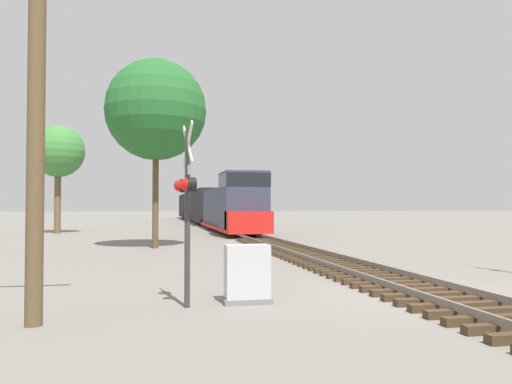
% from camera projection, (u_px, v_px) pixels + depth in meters
% --- Properties ---
extents(ground_plane, '(400.00, 400.00, 0.00)m').
position_uv_depth(ground_plane, '(427.00, 297.00, 11.80)').
color(ground_plane, slate).
extents(rail_track_bed, '(2.60, 160.00, 0.31)m').
position_uv_depth(rail_track_bed, '(427.00, 291.00, 11.80)').
color(rail_track_bed, '#42301E').
rests_on(rail_track_bed, ground).
extents(freight_train, '(3.10, 61.09, 4.58)m').
position_uv_depth(freight_train, '(204.00, 207.00, 62.25)').
color(freight_train, '#33384C').
rests_on(freight_train, ground).
extents(crossing_signal_near, '(0.44, 1.01, 3.94)m').
position_uv_depth(crossing_signal_near, '(186.00, 196.00, 10.64)').
color(crossing_signal_near, '#333333').
rests_on(crossing_signal_near, ground).
extents(relay_cabinet, '(1.07, 0.58, 1.29)m').
position_uv_depth(relay_cabinet, '(247.00, 274.00, 11.07)').
color(relay_cabinet, slate).
rests_on(relay_cabinet, ground).
extents(utility_pole, '(1.80, 0.31, 8.84)m').
position_uv_depth(utility_pole, '(37.00, 75.00, 9.07)').
color(utility_pole, brown).
rests_on(utility_pole, ground).
extents(tree_far_right, '(5.18, 5.18, 9.70)m').
position_uv_depth(tree_far_right, '(156.00, 110.00, 25.64)').
color(tree_far_right, brown).
rests_on(tree_far_right, ground).
extents(tree_mid_background, '(4.10, 4.10, 8.55)m').
position_uv_depth(tree_mid_background, '(58.00, 152.00, 39.36)').
color(tree_mid_background, brown).
rests_on(tree_mid_background, ground).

